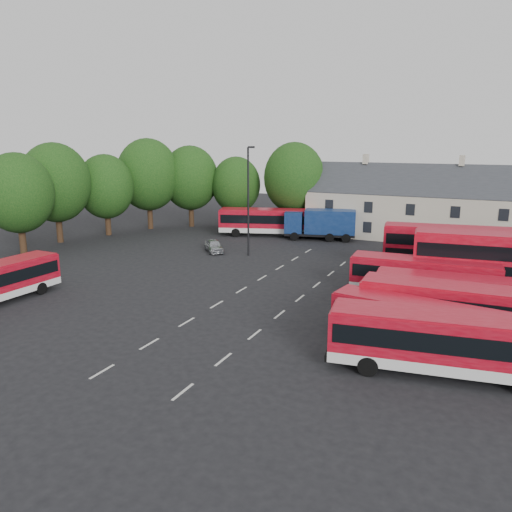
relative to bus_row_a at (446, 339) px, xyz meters
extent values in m
plane|color=black|center=(-16.10, 6.82, -1.97)|extent=(140.00, 140.00, 0.00)
cube|color=beige|center=(-16.10, -7.18, -1.96)|extent=(0.15, 1.80, 0.01)
cube|color=beige|center=(-16.10, -3.18, -1.96)|extent=(0.15, 1.80, 0.01)
cube|color=beige|center=(-16.10, 0.82, -1.96)|extent=(0.15, 1.80, 0.01)
cube|color=beige|center=(-16.10, 4.82, -1.96)|extent=(0.15, 1.80, 0.01)
cube|color=beige|center=(-16.10, 8.82, -1.96)|extent=(0.15, 1.80, 0.01)
cube|color=beige|center=(-16.10, 12.82, -1.96)|extent=(0.15, 1.80, 0.01)
cube|color=beige|center=(-16.10, 16.82, -1.96)|extent=(0.15, 1.80, 0.01)
cube|color=beige|center=(-16.10, 20.82, -1.96)|extent=(0.15, 1.80, 0.01)
cube|color=beige|center=(-16.10, 24.82, -1.96)|extent=(0.15, 1.80, 0.01)
cube|color=beige|center=(-11.10, -7.18, -1.96)|extent=(0.15, 1.80, 0.01)
cube|color=beige|center=(-11.10, -3.18, -1.96)|extent=(0.15, 1.80, 0.01)
cube|color=beige|center=(-11.10, 0.82, -1.96)|extent=(0.15, 1.80, 0.01)
cube|color=beige|center=(-11.10, 4.82, -1.96)|extent=(0.15, 1.80, 0.01)
cube|color=beige|center=(-11.10, 8.82, -1.96)|extent=(0.15, 1.80, 0.01)
cube|color=beige|center=(-11.10, 12.82, -1.96)|extent=(0.15, 1.80, 0.01)
cube|color=beige|center=(-11.10, 16.82, -1.96)|extent=(0.15, 1.80, 0.01)
cube|color=beige|center=(-11.10, 20.82, -1.96)|extent=(0.15, 1.80, 0.01)
cube|color=beige|center=(-11.10, 24.82, -1.96)|extent=(0.15, 1.80, 0.01)
cylinder|color=black|center=(-43.10, 10.82, -0.04)|extent=(0.70, 0.70, 3.85)
ellipsoid|color=#0E350F|center=(-43.10, 10.82, 4.43)|extent=(7.26, 7.26, 8.35)
cylinder|color=black|center=(-44.10, 16.82, 0.13)|extent=(0.70, 0.70, 4.20)
ellipsoid|color=#0E350F|center=(-44.10, 16.82, 5.01)|extent=(7.92, 7.92, 9.11)
cylinder|color=black|center=(-42.10, 22.82, -0.13)|extent=(0.70, 0.70, 3.67)
ellipsoid|color=#0E350F|center=(-42.10, 22.82, 4.13)|extent=(6.93, 6.93, 7.97)
cylinder|color=black|center=(-40.10, 28.82, 0.22)|extent=(0.70, 0.70, 4.38)
ellipsoid|color=#0E350F|center=(-40.10, 28.82, 5.30)|extent=(8.25, 8.25, 9.49)
cylinder|color=black|center=(-36.10, 32.82, 0.05)|extent=(0.70, 0.70, 4.02)
ellipsoid|color=#0E350F|center=(-36.10, 32.82, 4.72)|extent=(7.59, 7.59, 8.73)
cylinder|color=black|center=(-30.10, 34.82, -0.22)|extent=(0.70, 0.70, 3.50)
ellipsoid|color=#0E350F|center=(-30.10, 34.82, 3.84)|extent=(6.60, 6.60, 7.59)
cylinder|color=black|center=(-22.10, 35.82, 0.13)|extent=(0.70, 0.70, 4.20)
ellipsoid|color=#0E350F|center=(-22.10, 35.82, 5.01)|extent=(7.92, 7.92, 9.11)
cube|color=beige|center=(-2.10, 36.82, 0.78)|extent=(35.00, 7.00, 5.50)
cube|color=#2D3035|center=(-2.10, 36.82, 3.53)|extent=(35.70, 7.13, 7.13)
cube|color=beige|center=(-13.10, 36.82, 7.50)|extent=(0.60, 0.90, 1.20)
cube|color=beige|center=(-2.10, 36.82, 7.50)|extent=(0.60, 0.90, 1.20)
cube|color=silver|center=(0.00, 0.00, -1.15)|extent=(11.83, 4.30, 0.58)
cube|color=#A40A1C|center=(0.00, 0.00, 0.16)|extent=(11.83, 4.30, 2.05)
cube|color=black|center=(0.00, 0.00, 0.22)|extent=(11.38, 4.29, 1.00)
cube|color=#A40A1C|center=(0.00, 0.00, 1.24)|extent=(11.59, 4.16, 0.13)
cylinder|color=black|center=(-3.49, -1.72, -1.44)|extent=(1.08, 0.45, 1.05)
cube|color=silver|center=(-1.80, 3.06, -1.27)|extent=(10.07, 3.73, 0.49)
cube|color=#A40A1C|center=(-1.80, 3.06, -0.15)|extent=(10.07, 3.73, 1.75)
cube|color=black|center=(-1.80, 3.06, -0.11)|extent=(9.69, 3.72, 0.85)
cube|color=#A40A1C|center=(-1.80, 3.06, 0.76)|extent=(9.86, 3.61, 0.11)
cylinder|color=black|center=(-5.06, 2.55, -1.52)|extent=(0.92, 0.39, 0.89)
cylinder|color=black|center=(1.47, 3.58, -1.52)|extent=(0.92, 0.39, 0.89)
cube|color=silver|center=(0.07, 5.90, -1.16)|extent=(11.45, 2.99, 0.57)
cube|color=#A40A1C|center=(0.07, 5.90, 0.13)|extent=(11.45, 2.99, 2.01)
cube|color=black|center=(0.07, 5.90, 0.18)|extent=(11.00, 3.04, 0.98)
cube|color=#A40A1C|center=(0.07, 5.90, 1.19)|extent=(11.22, 2.88, 0.12)
cylinder|color=black|center=(-3.52, 4.60, -1.45)|extent=(1.04, 0.33, 1.03)
cube|color=silver|center=(-0.55, 9.69, -1.27)|extent=(10.07, 3.05, 0.50)
cube|color=#A40A1C|center=(-0.55, 9.69, -0.14)|extent=(10.07, 3.05, 1.76)
cube|color=black|center=(-0.55, 9.69, -0.10)|extent=(9.67, 3.07, 0.86)
cube|color=#A40A1C|center=(-0.55, 9.69, 0.78)|extent=(9.86, 2.95, 0.11)
cylinder|color=black|center=(-3.63, 8.42, -1.52)|extent=(0.92, 0.32, 0.90)
cylinder|color=black|center=(2.53, 10.97, -1.52)|extent=(0.92, 0.32, 0.90)
cube|color=silver|center=(-2.72, 12.99, -1.21)|extent=(10.90, 3.09, 0.54)
cube|color=#A40A1C|center=(-2.72, 12.99, 0.02)|extent=(10.90, 3.09, 1.91)
cube|color=black|center=(-2.72, 12.99, 0.07)|extent=(10.48, 3.12, 0.93)
cube|color=#A40A1C|center=(-2.72, 12.99, 1.02)|extent=(10.68, 2.97, 0.12)
cylinder|color=black|center=(-6.10, 11.68, -1.48)|extent=(0.99, 0.33, 0.98)
cylinder|color=black|center=(0.66, 14.30, -1.48)|extent=(0.99, 0.33, 0.98)
cube|color=silver|center=(2.27, 15.27, -1.11)|extent=(12.38, 4.09, 0.61)
cube|color=#A40A1C|center=(2.27, 15.27, 1.04)|extent=(12.38, 4.09, 3.70)
cube|color=black|center=(2.27, 15.27, 0.33)|extent=(11.90, 4.10, 1.05)
cube|color=#A40A1C|center=(2.27, 15.27, 2.95)|extent=(12.12, 3.95, 0.13)
cylinder|color=black|center=(-1.46, 13.60, -1.41)|extent=(1.13, 0.43, 1.10)
cube|color=black|center=(2.27, 15.27, 1.76)|extent=(11.90, 4.10, 1.05)
cube|color=silver|center=(-1.68, 20.33, -1.20)|extent=(11.15, 4.10, 0.55)
cube|color=#A40A1C|center=(-1.68, 20.33, 0.73)|extent=(11.15, 4.10, 3.32)
cube|color=black|center=(-1.68, 20.33, 0.09)|extent=(10.73, 4.09, 0.94)
cube|color=#A40A1C|center=(-1.68, 20.33, 2.44)|extent=(10.92, 3.97, 0.12)
cylinder|color=black|center=(-4.96, 18.70, -1.47)|extent=(1.02, 0.42, 0.99)
cylinder|color=black|center=(1.60, 21.97, -1.47)|extent=(1.02, 0.42, 0.99)
cube|color=black|center=(-1.68, 20.33, 1.38)|extent=(10.73, 4.09, 0.94)
cylinder|color=black|center=(-31.85, 1.17, -1.49)|extent=(0.29, 0.96, 0.95)
cube|color=silver|center=(-23.65, 30.90, -1.12)|extent=(12.20, 6.29, 0.60)
cube|color=#A40A1C|center=(-23.65, 30.90, 0.23)|extent=(12.20, 6.29, 2.12)
cube|color=black|center=(-23.65, 30.90, 0.29)|extent=(11.77, 6.20, 1.03)
cube|color=#A40A1C|center=(-23.65, 30.90, 1.35)|extent=(11.94, 6.11, 0.13)
cylinder|color=black|center=(-26.90, 28.54, -1.42)|extent=(1.13, 0.63, 1.09)
cylinder|color=black|center=(-20.39, 33.25, -1.42)|extent=(1.13, 0.63, 1.09)
cube|color=black|center=(-16.97, 31.34, -1.29)|extent=(8.61, 4.29, 0.31)
cube|color=navy|center=(-19.98, 30.53, 0.11)|extent=(2.68, 3.05, 2.50)
cube|color=black|center=(-20.94, 30.27, 0.49)|extent=(0.67, 2.16, 1.25)
cube|color=navy|center=(-15.82, 31.65, 0.27)|extent=(6.40, 4.05, 2.81)
cylinder|color=black|center=(-19.48, 29.45, -1.45)|extent=(1.08, 0.55, 1.04)
cylinder|color=black|center=(-14.22, 33.29, -1.45)|extent=(1.08, 0.55, 1.04)
imported|color=#A9ACB1|center=(-25.12, 20.05, -1.31)|extent=(3.73, 3.93, 1.32)
cylinder|color=black|center=(-21.00, 20.07, 3.56)|extent=(0.20, 0.20, 11.06)
cube|color=black|center=(-20.68, 20.16, 9.09)|extent=(0.72, 0.46, 0.20)
camera|label=1|loc=(1.39, -25.35, 9.82)|focal=35.00mm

